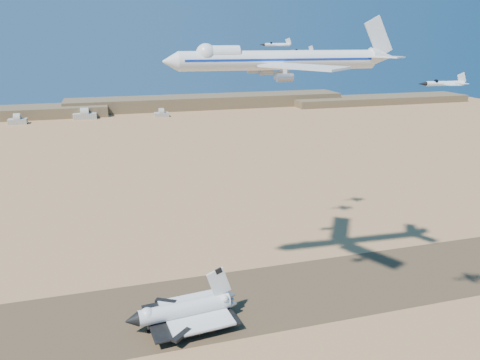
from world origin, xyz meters
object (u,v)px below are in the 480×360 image
object	(u,v)px
chase_jet_a	(444,83)
chase_jet_f	(301,51)
chase_jet_e	(277,44)
crew_b	(211,329)
crew_a	(200,334)
crew_c	(214,331)
carrier_747	(273,60)
shuttle	(184,311)

from	to	relation	value
chase_jet_a	chase_jet_f	world-z (taller)	chase_jet_f
chase_jet_e	crew_b	bearing A→B (deg)	-115.67
crew_a	crew_c	size ratio (longest dim) A/B	1.08
crew_a	chase_jet_a	xyz separation A→B (m)	(71.44, -26.72, 91.94)
crew_b	crew_c	size ratio (longest dim) A/B	1.06
chase_jet_a	chase_jet_e	world-z (taller)	chase_jet_e
carrier_747	crew_b	size ratio (longest dim) A/B	48.76
carrier_747	crew_c	size ratio (longest dim) A/B	51.61
crew_c	chase_jet_a	bearing A→B (deg)	-168.89
chase_jet_f	shuttle	bearing A→B (deg)	-131.30
shuttle	crew_c	xyz separation A→B (m)	(9.50, -8.65, -4.79)
carrier_747	chase_jet_a	size ratio (longest dim) A/B	5.81
chase_jet_a	chase_jet_f	xyz separation A→B (m)	(0.43, 108.47, 5.88)
crew_c	chase_jet_f	distance (m)	143.22
carrier_747	chase_jet_a	xyz separation A→B (m)	(36.32, -50.18, -4.80)
crew_c	chase_jet_a	size ratio (longest dim) A/B	0.11
shuttle	chase_jet_e	world-z (taller)	chase_jet_e
shuttle	crew_a	world-z (taller)	shuttle
crew_a	chase_jet_e	distance (m)	133.53
chase_jet_e	crew_c	bearing A→B (deg)	-114.79
chase_jet_e	shuttle	bearing A→B (deg)	-123.71
crew_c	chase_jet_e	bearing A→B (deg)	-91.53
carrier_747	crew_a	world-z (taller)	carrier_747
chase_jet_a	chase_jet_e	distance (m)	97.26
crew_a	chase_jet_f	world-z (taller)	chase_jet_f
crew_b	chase_jet_f	bearing A→B (deg)	-65.73
crew_b	chase_jet_f	world-z (taller)	chase_jet_f
crew_c	chase_jet_f	world-z (taller)	chase_jet_f
shuttle	chase_jet_a	xyz separation A→B (m)	(75.43, -36.34, 87.22)
carrier_747	crew_c	distance (m)	103.71
chase_jet_e	chase_jet_f	size ratio (longest dim) A/B	1.04
chase_jet_a	crew_c	bearing A→B (deg)	163.05
crew_c	crew_b	bearing A→B (deg)	-19.63
crew_a	shuttle	bearing A→B (deg)	26.49
crew_b	chase_jet_e	size ratio (longest dim) A/B	0.12
crew_b	chase_jet_e	distance (m)	130.67
crew_c	shuttle	bearing A→B (deg)	-8.41
chase_jet_a	chase_jet_e	xyz separation A→B (m)	(-17.98, 95.11, 9.53)
crew_b	crew_a	bearing A→B (deg)	87.96
shuttle	crew_b	world-z (taller)	shuttle
shuttle	crew_b	xyz separation A→B (m)	(8.70, -7.57, -4.74)
carrier_747	chase_jet_f	size ratio (longest dim) A/B	6.25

